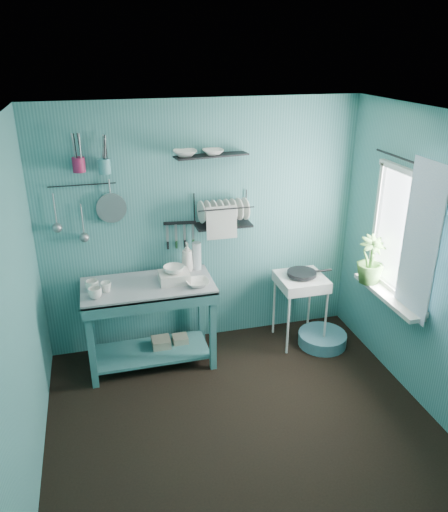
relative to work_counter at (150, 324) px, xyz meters
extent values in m
plane|color=black|center=(0.62, -1.13, -0.43)|extent=(3.20, 3.20, 0.00)
plane|color=silver|center=(0.62, -1.13, 2.07)|extent=(3.20, 3.20, 0.00)
plane|color=teal|center=(0.62, 0.37, 0.82)|extent=(3.20, 0.00, 3.20)
plane|color=teal|center=(0.62, -2.63, 0.82)|extent=(3.20, 0.00, 3.20)
plane|color=teal|center=(-0.98, -1.13, 0.82)|extent=(0.00, 3.00, 3.00)
plane|color=teal|center=(2.22, -1.13, 0.82)|extent=(0.00, 3.00, 3.00)
cube|color=#377274|center=(0.00, 0.00, 0.00)|extent=(1.28, 0.72, 0.87)
imported|color=white|center=(-0.48, -0.16, 0.48)|extent=(0.12, 0.12, 0.10)
imported|color=white|center=(-0.38, -0.06, 0.48)|extent=(0.14, 0.14, 0.09)
imported|color=white|center=(-0.50, 0.00, 0.48)|extent=(0.17, 0.17, 0.10)
cube|color=silver|center=(0.25, -0.02, 0.48)|extent=(0.28, 0.22, 0.10)
imported|color=white|center=(0.25, -0.02, 0.56)|extent=(0.20, 0.19, 0.06)
imported|color=silver|center=(0.42, 0.20, 0.58)|extent=(0.12, 0.12, 0.30)
cylinder|color=silver|center=(0.52, 0.22, 0.57)|extent=(0.09, 0.09, 0.28)
imported|color=white|center=(0.45, -0.15, 0.46)|extent=(0.22, 0.22, 0.05)
cube|color=silver|center=(1.56, 0.01, -0.06)|extent=(0.54, 0.54, 0.75)
cylinder|color=black|center=(1.56, 0.01, 0.36)|extent=(0.30, 0.30, 0.03)
cube|color=black|center=(0.38, 0.34, 0.89)|extent=(0.32, 0.06, 0.03)
cube|color=black|center=(0.80, 0.24, 1.02)|extent=(0.55, 0.25, 0.32)
cube|color=black|center=(0.69, 0.27, 1.55)|extent=(0.72, 0.28, 0.02)
imported|color=white|center=(0.44, 0.27, 1.58)|extent=(0.24, 0.24, 0.05)
imported|color=white|center=(0.71, 0.27, 1.61)|extent=(0.21, 0.21, 0.05)
cylinder|color=maroon|center=(-0.51, 0.29, 1.53)|extent=(0.11, 0.11, 0.13)
cylinder|color=teal|center=(-0.29, 0.29, 1.50)|extent=(0.11, 0.11, 0.13)
cylinder|color=gray|center=(-0.26, 0.32, 1.10)|extent=(0.28, 0.03, 0.28)
cylinder|color=gray|center=(-0.76, 0.33, 1.13)|extent=(0.01, 0.01, 0.30)
cylinder|color=gray|center=(-0.53, 0.33, 1.01)|extent=(0.01, 0.01, 0.30)
cylinder|color=black|center=(-0.50, 0.34, 1.34)|extent=(0.60, 0.01, 0.01)
plane|color=white|center=(2.20, -0.68, 0.97)|extent=(0.00, 1.10, 1.10)
cube|color=silver|center=(2.12, -0.68, 0.38)|extent=(0.16, 0.95, 0.04)
plane|color=white|center=(2.14, -0.98, 1.02)|extent=(0.00, 1.35, 1.35)
cylinder|color=black|center=(2.16, -0.68, 1.62)|extent=(0.02, 1.05, 0.02)
imported|color=#396629|center=(2.07, -0.42, 0.63)|extent=(0.28, 0.28, 0.46)
cube|color=gray|center=(0.10, 0.05, -0.32)|extent=(0.18, 0.18, 0.22)
cube|color=gray|center=(0.30, 0.08, -0.33)|extent=(0.15, 0.15, 0.20)
cylinder|color=teal|center=(1.78, -0.14, -0.37)|extent=(0.51, 0.51, 0.13)
camera|label=1|loc=(-0.38, -4.24, 2.51)|focal=35.00mm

